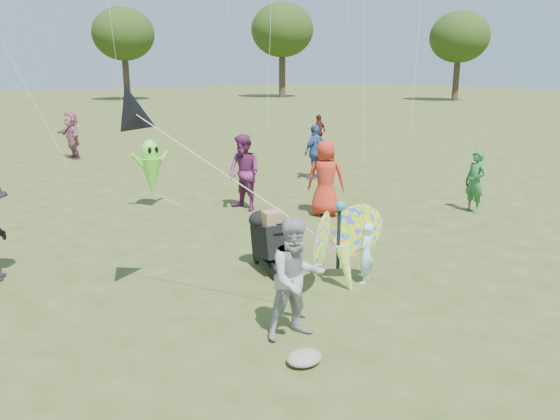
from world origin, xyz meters
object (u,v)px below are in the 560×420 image
(jogging_stroller, at_px, (270,237))
(crowd_f, at_px, (475,182))
(crowd_j, at_px, (72,135))
(child_girl, at_px, (366,253))
(butterfly_kite, at_px, (342,246))
(adult_man, at_px, (296,278))
(crowd_e, at_px, (244,173))
(crowd_c, at_px, (315,152))
(crowd_h, at_px, (319,132))
(alien_kite, at_px, (151,170))
(crowd_a, at_px, (326,178))

(jogging_stroller, bearing_deg, crowd_f, 14.47)
(crowd_j, bearing_deg, crowd_f, 15.96)
(child_girl, height_order, butterfly_kite, butterfly_kite)
(adult_man, relative_size, crowd_e, 0.87)
(adult_man, xyz_separation_m, butterfly_kite, (1.63, 0.79, -0.11))
(crowd_c, height_order, crowd_j, crowd_j)
(crowd_h, relative_size, alien_kite, 0.86)
(adult_man, relative_size, crowd_f, 1.08)
(adult_man, relative_size, alien_kite, 0.95)
(crowd_a, bearing_deg, alien_kite, 1.53)
(crowd_a, height_order, crowd_h, crowd_a)
(child_girl, xyz_separation_m, butterfly_kite, (-0.48, 0.08, 0.20))
(crowd_e, relative_size, alien_kite, 1.08)
(crowd_c, distance_m, crowd_f, 5.52)
(jogging_stroller, relative_size, butterfly_kite, 0.64)
(crowd_c, distance_m, crowd_e, 4.41)
(jogging_stroller, bearing_deg, butterfly_kite, -59.40)
(child_girl, relative_size, butterfly_kite, 0.59)
(crowd_j, distance_m, jogging_stroller, 14.29)
(crowd_h, height_order, alien_kite, alien_kite)
(adult_man, height_order, crowd_h, adult_man)
(crowd_j, bearing_deg, butterfly_kite, -6.84)
(crowd_c, xyz_separation_m, crowd_f, (0.27, -5.52, -0.10))
(crowd_f, bearing_deg, crowd_a, -114.40)
(crowd_h, relative_size, jogging_stroller, 1.34)
(crowd_a, distance_m, butterfly_kite, 4.49)
(crowd_c, height_order, crowd_h, crowd_c)
(child_girl, bearing_deg, adult_man, -9.25)
(crowd_e, bearing_deg, jogging_stroller, -36.50)
(child_girl, distance_m, butterfly_kite, 0.52)
(crowd_a, height_order, jogging_stroller, crowd_a)
(crowd_j, relative_size, jogging_stroller, 1.63)
(crowd_a, relative_size, alien_kite, 1.05)
(adult_man, xyz_separation_m, crowd_f, (7.56, 2.17, -0.06))
(crowd_c, bearing_deg, alien_kite, -8.26)
(crowd_j, height_order, butterfly_kite, crowd_j)
(adult_man, height_order, crowd_c, crowd_c)
(crowd_f, xyz_separation_m, alien_kite, (-5.99, 5.34, 0.21))
(crowd_e, distance_m, crowd_h, 10.62)
(crowd_a, relative_size, crowd_h, 1.23)
(crowd_h, distance_m, butterfly_kite, 15.32)
(child_girl, xyz_separation_m, crowd_f, (5.46, 1.46, 0.25))
(crowd_h, height_order, jogging_stroller, crowd_h)
(crowd_f, xyz_separation_m, crowd_j, (-5.03, 14.23, 0.15))
(child_girl, distance_m, adult_man, 2.24)
(crowd_h, xyz_separation_m, jogging_stroller, (-10.48, -10.15, -0.13))
(butterfly_kite, bearing_deg, alien_kite, 90.41)
(crowd_e, distance_m, jogging_stroller, 4.24)
(crowd_e, relative_size, crowd_h, 1.27)
(crowd_h, height_order, butterfly_kite, butterfly_kite)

